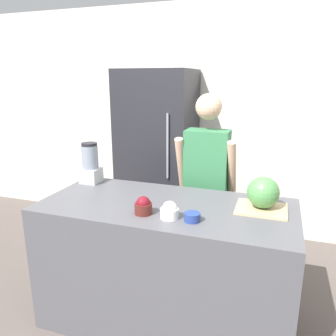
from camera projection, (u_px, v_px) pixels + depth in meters
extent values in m
cube|color=silver|center=(216.00, 122.00, 3.77)|extent=(8.00, 0.06, 2.60)
cube|color=#4C4C51|center=(166.00, 264.00, 2.40)|extent=(1.76, 0.82, 0.94)
cube|color=#232328|center=(158.00, 156.00, 3.69)|extent=(0.79, 0.67, 1.88)
cylinder|color=gray|center=(168.00, 147.00, 3.25)|extent=(0.02, 0.02, 0.66)
cube|color=#4C608C|center=(205.00, 236.00, 2.97)|extent=(0.27, 0.18, 0.80)
cube|color=#337247|center=(207.00, 163.00, 2.80)|extent=(0.37, 0.22, 0.57)
sphere|color=#DBAD89|center=(209.00, 107.00, 2.67)|extent=(0.22, 0.22, 0.22)
cylinder|color=#DBAD89|center=(181.00, 163.00, 2.83)|extent=(0.07, 0.23, 0.48)
cylinder|color=#DBAD89|center=(232.00, 167.00, 2.69)|extent=(0.07, 0.23, 0.48)
cube|color=tan|center=(261.00, 209.00, 2.18)|extent=(0.33, 0.29, 0.01)
sphere|color=#4C8C47|center=(263.00, 192.00, 2.15)|extent=(0.21, 0.21, 0.21)
cylinder|color=#511E19|center=(143.00, 209.00, 2.10)|extent=(0.11, 0.11, 0.07)
sphere|color=maroon|center=(143.00, 203.00, 2.10)|extent=(0.09, 0.09, 0.09)
cylinder|color=white|center=(170.00, 213.00, 2.04)|extent=(0.12, 0.12, 0.06)
sphere|color=white|center=(170.00, 209.00, 2.03)|extent=(0.09, 0.09, 0.09)
cylinder|color=navy|center=(192.00, 217.00, 2.00)|extent=(0.10, 0.10, 0.05)
cube|color=#B7B7BC|center=(91.00, 175.00, 2.74)|extent=(0.15, 0.15, 0.12)
cylinder|color=gray|center=(90.00, 157.00, 2.70)|extent=(0.13, 0.13, 0.19)
cylinder|color=black|center=(89.00, 144.00, 2.67)|extent=(0.13, 0.13, 0.02)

